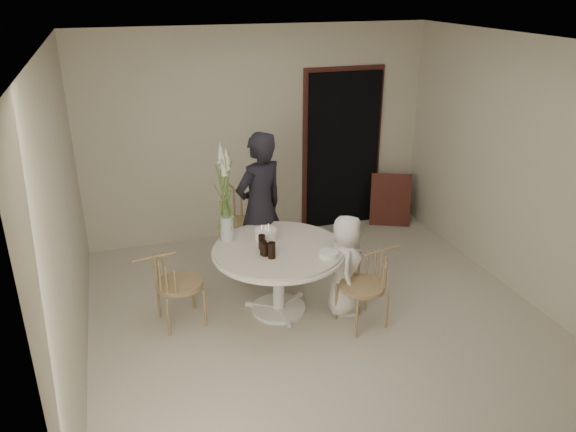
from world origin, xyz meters
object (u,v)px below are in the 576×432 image
object	(u,v)px
chair_right	(372,276)
birthday_cake	(266,235)
table	(278,257)
chair_left	(168,279)
chair_far	(238,214)
flower_vase	(225,195)
girl	(260,208)
boy	(346,265)

from	to	relation	value
chair_right	birthday_cake	distance (m)	1.15
table	chair_left	bearing A→B (deg)	175.74
chair_far	flower_vase	xyz separation A→B (m)	(-0.33, -0.99, 0.65)
chair_left	girl	world-z (taller)	girl
girl	flower_vase	xyz separation A→B (m)	(-0.46, -0.42, 0.36)
boy	flower_vase	size ratio (longest dim) A/B	1.03
girl	boy	distance (m)	1.19
girl	flower_vase	world-z (taller)	flower_vase
boy	birthday_cake	xyz separation A→B (m)	(-0.71, 0.44, 0.25)
chair_right	chair_left	bearing A→B (deg)	-116.23
table	flower_vase	xyz separation A→B (m)	(-0.45, 0.32, 0.61)
chair_far	birthday_cake	distance (m)	1.11
chair_left	birthday_cake	bearing A→B (deg)	-91.89
chair_far	boy	bearing A→B (deg)	-71.32
chair_left	girl	distance (m)	1.33
table	chair_left	size ratio (longest dim) A/B	1.67
girl	boy	size ratio (longest dim) A/B	1.61
chair_far	chair_left	world-z (taller)	chair_far
chair_right	birthday_cake	bearing A→B (deg)	-137.60
chair_left	birthday_cake	world-z (taller)	birthday_cake
birthday_cake	flower_vase	distance (m)	0.59
table	chair_far	size ratio (longest dim) A/B	1.49
chair_far	girl	world-z (taller)	girl
chair_right	boy	bearing A→B (deg)	-152.72
table	flower_vase	size ratio (longest dim) A/B	1.28
chair_left	flower_vase	size ratio (longest dim) A/B	0.77
chair_right	girl	world-z (taller)	girl
birthday_cake	chair_right	bearing A→B (deg)	-37.14
boy	flower_vase	xyz separation A→B (m)	(-1.09, 0.54, 0.69)
table	chair_far	distance (m)	1.31
chair_far	flower_vase	size ratio (longest dim) A/B	0.86
chair_far	girl	bearing A→B (deg)	-85.21
chair_far	boy	size ratio (longest dim) A/B	0.83
chair_far	chair_left	xyz separation A→B (m)	(-0.98, -1.22, -0.06)
birthday_cake	boy	bearing A→B (deg)	-31.77
chair_right	boy	size ratio (longest dim) A/B	0.73
boy	flower_vase	world-z (taller)	flower_vase
table	flower_vase	bearing A→B (deg)	144.70
table	chair_right	bearing A→B (deg)	-29.28
chair_right	boy	world-z (taller)	boy
chair_left	boy	xyz separation A→B (m)	(1.73, -0.31, 0.02)
chair_right	girl	distance (m)	1.49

